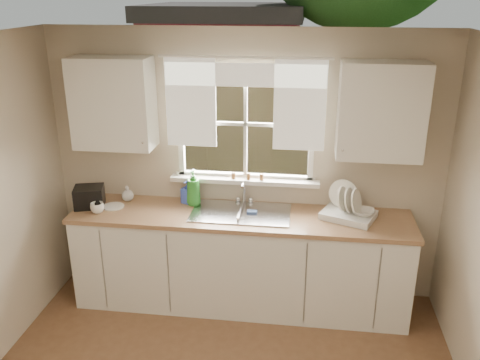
# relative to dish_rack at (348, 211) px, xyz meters

# --- Properties ---
(room_walls) EXTENTS (3.62, 4.02, 2.50)m
(room_walls) POSITION_rel_dish_rack_xyz_m (-0.94, -1.81, 0.26)
(room_walls) COLOR beige
(room_walls) RESTS_ON ground
(ceiling) EXTENTS (3.60, 4.00, 0.02)m
(ceiling) POSITION_rel_dish_rack_xyz_m (-0.94, -1.74, 1.52)
(ceiling) COLOR silver
(ceiling) RESTS_ON room_walls
(window) EXTENTS (1.38, 0.16, 1.06)m
(window) POSITION_rel_dish_rack_xyz_m (-0.94, 0.26, 0.51)
(window) COLOR white
(window) RESTS_ON room_walls
(curtains) EXTENTS (1.50, 0.03, 0.81)m
(curtains) POSITION_rel_dish_rack_xyz_m (-0.94, 0.21, 0.96)
(curtains) COLOR white
(curtains) RESTS_ON room_walls
(base_cabinets) EXTENTS (3.00, 0.62, 0.87)m
(base_cabinets) POSITION_rel_dish_rack_xyz_m (-0.94, -0.06, -0.54)
(base_cabinets) COLOR white
(base_cabinets) RESTS_ON ground
(countertop) EXTENTS (3.04, 0.65, 0.04)m
(countertop) POSITION_rel_dish_rack_xyz_m (-0.94, -0.06, -0.09)
(countertop) COLOR #9E744F
(countertop) RESTS_ON base_cabinets
(upper_cabinet_left) EXTENTS (0.70, 0.33, 0.80)m
(upper_cabinet_left) POSITION_rel_dish_rack_xyz_m (-2.09, 0.08, 0.87)
(upper_cabinet_left) COLOR white
(upper_cabinet_left) RESTS_ON room_walls
(upper_cabinet_right) EXTENTS (0.70, 0.33, 0.80)m
(upper_cabinet_right) POSITION_rel_dish_rack_xyz_m (0.21, 0.08, 0.87)
(upper_cabinet_right) COLOR white
(upper_cabinet_right) RESTS_ON room_walls
(wall_outlet) EXTENTS (0.08, 0.01, 0.12)m
(wall_outlet) POSITION_rel_dish_rack_xyz_m (-0.06, 0.24, 0.10)
(wall_outlet) COLOR beige
(wall_outlet) RESTS_ON room_walls
(sill_jars) EXTENTS (0.30, 0.04, 0.06)m
(sill_jars) POSITION_rel_dish_rack_xyz_m (-0.91, 0.20, 0.20)
(sill_jars) COLOR brown
(sill_jars) RESTS_ON window
(sink) EXTENTS (0.88, 0.52, 0.40)m
(sink) POSITION_rel_dish_rack_xyz_m (-0.94, -0.03, -0.14)
(sink) COLOR #B7B7BC
(sink) RESTS_ON countertop
(dish_rack) EXTENTS (0.53, 0.47, 0.31)m
(dish_rack) POSITION_rel_dish_rack_xyz_m (0.00, 0.00, 0.00)
(dish_rack) COLOR white
(dish_rack) RESTS_ON countertop
(bowl) EXTENTS (0.22, 0.22, 0.05)m
(bowl) POSITION_rel_dish_rack_xyz_m (0.12, -0.05, 0.01)
(bowl) COLOR silver
(bowl) RESTS_ON dish_rack
(soap_bottle_a) EXTENTS (0.17, 0.17, 0.34)m
(soap_bottle_a) POSITION_rel_dish_rack_xyz_m (-1.40, 0.10, 0.10)
(soap_bottle_a) COLOR #2B862C
(soap_bottle_a) RESTS_ON countertop
(soap_bottle_b) EXTENTS (0.13, 0.13, 0.22)m
(soap_bottle_b) POSITION_rel_dish_rack_xyz_m (-1.47, 0.14, 0.04)
(soap_bottle_b) COLOR blue
(soap_bottle_b) RESTS_ON countertop
(soap_bottle_c) EXTENTS (0.13, 0.13, 0.14)m
(soap_bottle_c) POSITION_rel_dish_rack_xyz_m (-2.04, 0.12, 0.01)
(soap_bottle_c) COLOR beige
(soap_bottle_c) RESTS_ON countertop
(saucer) EXTENTS (0.19, 0.19, 0.01)m
(saucer) POSITION_rel_dish_rack_xyz_m (-2.12, -0.05, -0.06)
(saucer) COLOR white
(saucer) RESTS_ON countertop
(cup) EXTENTS (0.12, 0.12, 0.10)m
(cup) POSITION_rel_dish_rack_xyz_m (-2.22, -0.20, -0.02)
(cup) COLOR silver
(cup) RESTS_ON countertop
(black_appliance) EXTENTS (0.31, 0.29, 0.19)m
(black_appliance) POSITION_rel_dish_rack_xyz_m (-2.34, -0.07, 0.03)
(black_appliance) COLOR black
(black_appliance) RESTS_ON countertop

